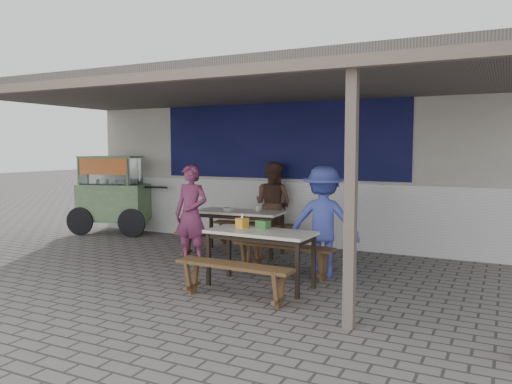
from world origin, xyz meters
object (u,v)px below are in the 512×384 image
(bench_left_street, at_px, (221,241))
(condiment_jar, at_px, (258,208))
(bench_right_wall, at_px, (283,252))
(tissue_box, at_px, (242,223))
(patron_wall_side, at_px, (273,204))
(donation_box, at_px, (263,225))
(bench_left_wall, at_px, (255,228))
(patron_street_side, at_px, (191,214))
(vendor_cart, at_px, (113,191))
(table_left, at_px, (239,215))
(patron_right_table, at_px, (323,222))
(condiment_bowl, at_px, (229,209))
(bench_right_street, at_px, (233,273))
(table_right, at_px, (260,237))

(bench_left_street, relative_size, condiment_jar, 19.32)
(bench_right_wall, xyz_separation_m, tissue_box, (-0.36, -0.57, 0.48))
(patron_wall_side, distance_m, donation_box, 2.67)
(bench_left_wall, height_order, patron_street_side, patron_street_side)
(bench_left_street, bearing_deg, vendor_cart, 156.27)
(bench_right_wall, xyz_separation_m, condiment_jar, (-1.00, 1.19, 0.45))
(bench_left_wall, bearing_deg, bench_right_wall, -55.50)
(tissue_box, bearing_deg, vendor_cart, 152.93)
(patron_wall_side, bearing_deg, table_left, 86.04)
(bench_right_wall, distance_m, patron_street_side, 1.68)
(vendor_cart, xyz_separation_m, patron_right_table, (5.25, -1.43, -0.11))
(condiment_bowl, bearing_deg, vendor_cart, 168.29)
(patron_street_side, xyz_separation_m, condiment_bowl, (0.18, 0.91, -0.01))
(patron_wall_side, xyz_separation_m, condiment_jar, (0.05, -0.75, 0.00))
(bench_right_wall, height_order, condiment_jar, condiment_jar)
(bench_left_street, xyz_separation_m, donation_box, (1.17, -0.88, 0.46))
(bench_right_street, distance_m, patron_street_side, 2.18)
(table_right, height_order, tissue_box, tissue_box)
(patron_street_side, height_order, condiment_jar, patron_street_side)
(table_right, bearing_deg, donation_box, 106.84)
(condiment_jar, bearing_deg, bench_right_street, -69.59)
(bench_left_street, xyz_separation_m, patron_right_table, (1.76, -0.13, 0.45))
(bench_left_street, distance_m, patron_wall_side, 1.66)
(donation_box, bearing_deg, patron_street_side, 158.97)
(patron_right_table, bearing_deg, table_right, 44.24)
(patron_right_table, height_order, donation_box, patron_right_table)
(table_left, xyz_separation_m, bench_right_wall, (1.27, -1.02, -0.33))
(table_right, xyz_separation_m, tissue_box, (-0.33, 0.11, 0.15))
(table_left, height_order, bench_right_street, table_left)
(table_left, bearing_deg, table_right, -57.04)
(bench_right_wall, distance_m, vendor_cart, 5.03)
(bench_left_street, relative_size, table_right, 1.13)
(vendor_cart, bearing_deg, donation_box, -40.92)
(bench_left_wall, xyz_separation_m, condiment_bowl, (-0.13, -0.72, 0.43))
(bench_left_wall, bearing_deg, table_left, -90.00)
(bench_left_street, distance_m, patron_right_table, 1.82)
(patron_wall_side, bearing_deg, patron_right_table, 141.81)
(patron_wall_side, bearing_deg, donation_box, 120.97)
(table_right, xyz_separation_m, bench_right_wall, (0.02, 0.69, -0.33))
(table_left, relative_size, bench_left_wall, 0.95)
(table_left, bearing_deg, vendor_cart, 166.43)
(patron_wall_side, xyz_separation_m, tissue_box, (0.70, -2.52, 0.03))
(bench_left_wall, distance_m, table_right, 2.73)
(patron_wall_side, relative_size, condiment_jar, 18.68)
(table_left, bearing_deg, bench_right_street, -66.12)
(bench_right_wall, height_order, patron_street_side, patron_street_side)
(bench_right_wall, relative_size, tissue_box, 11.44)
(patron_right_table, bearing_deg, bench_right_wall, 8.24)
(condiment_bowl, bearing_deg, donation_box, -47.64)
(vendor_cart, distance_m, patron_street_side, 3.49)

